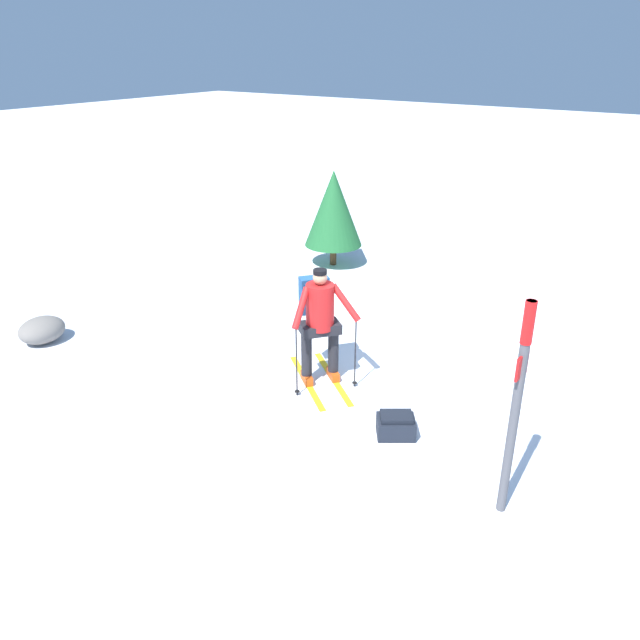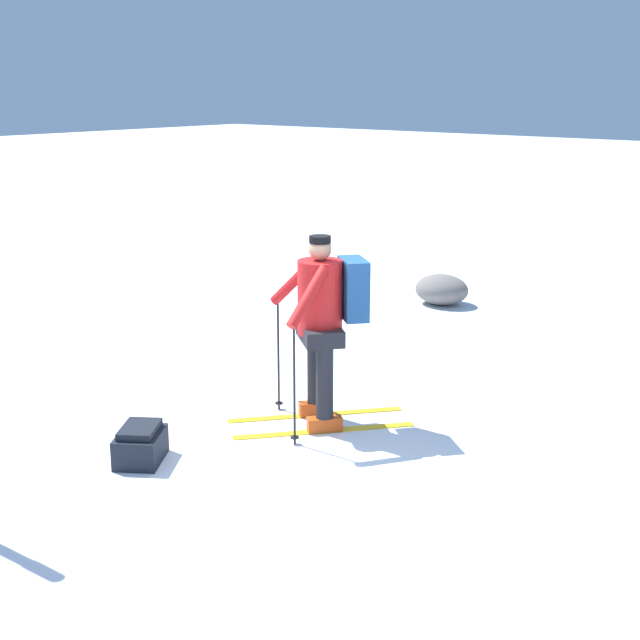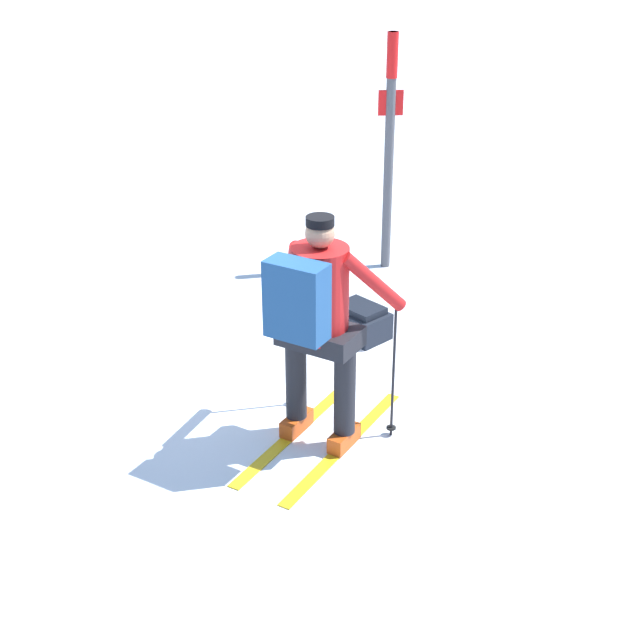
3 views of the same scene
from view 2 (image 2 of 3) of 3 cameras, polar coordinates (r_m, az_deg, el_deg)
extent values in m
plane|color=white|center=(7.22, -1.97, -8.84)|extent=(80.00, 80.00, 0.00)
cube|color=gold|center=(7.74, 0.29, -7.11)|extent=(1.07, 1.29, 0.01)
cube|color=#C64714|center=(7.71, 0.29, -6.66)|extent=(0.27, 0.30, 0.12)
cylinder|color=black|center=(7.57, 0.30, -3.78)|extent=(0.15, 0.15, 0.70)
cube|color=gold|center=(8.09, -0.28, -6.09)|extent=(1.07, 1.29, 0.01)
cube|color=#C64714|center=(8.07, -0.28, -5.65)|extent=(0.27, 0.30, 0.12)
cylinder|color=black|center=(7.93, -0.28, -2.89)|extent=(0.15, 0.15, 0.70)
cube|color=black|center=(7.65, 0.00, -0.84)|extent=(0.63, 0.59, 0.14)
cylinder|color=red|center=(7.57, 0.00, 1.47)|extent=(0.38, 0.38, 0.64)
sphere|color=tan|center=(7.48, 0.00, 4.56)|extent=(0.19, 0.19, 0.19)
cylinder|color=black|center=(7.47, 0.00, 5.18)|extent=(0.18, 0.18, 0.06)
cube|color=navy|center=(7.62, 2.14, 2.01)|extent=(0.43, 0.40, 0.52)
cylinder|color=black|center=(7.30, -1.66, -4.12)|extent=(0.02, 0.02, 1.06)
cylinder|color=black|center=(7.46, -1.63, -7.52)|extent=(0.07, 0.07, 0.01)
cylinder|color=red|center=(7.22, -0.78, 1.47)|extent=(0.10, 0.48, 0.48)
cylinder|color=black|center=(8.08, -2.68, -2.22)|extent=(0.02, 0.02, 1.06)
cylinder|color=black|center=(8.23, -2.64, -5.33)|extent=(0.07, 0.07, 0.01)
cylinder|color=red|center=(7.82, -1.63, 2.52)|extent=(0.49, 0.20, 0.48)
cube|color=black|center=(7.27, -11.42, -7.98)|extent=(0.54, 0.57, 0.24)
cube|color=black|center=(7.21, -11.48, -6.89)|extent=(0.44, 0.47, 0.06)
ellipsoid|color=slate|center=(12.10, 7.79, 1.95)|extent=(0.74, 0.63, 0.41)
camera|label=1|loc=(11.24, -46.40, 18.38)|focal=35.00mm
camera|label=3|loc=(11.63, 20.89, 17.33)|focal=50.00mm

